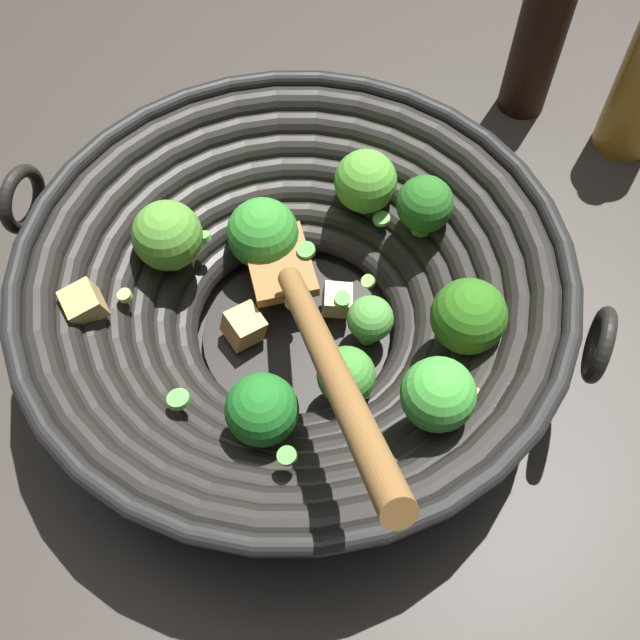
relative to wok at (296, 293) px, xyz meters
The scene contains 3 objects.
ground_plane 0.07m from the wok, 115.40° to the right, with size 4.00×4.00×0.00m, color #332D28.
wok is the anchor object (origin of this frame).
soy_sauce_bottle 0.36m from the wok, 124.48° to the left, with size 0.05×0.05×0.19m.
Camera 1 is at (0.31, -0.07, 0.54)m, focal length 42.73 mm.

